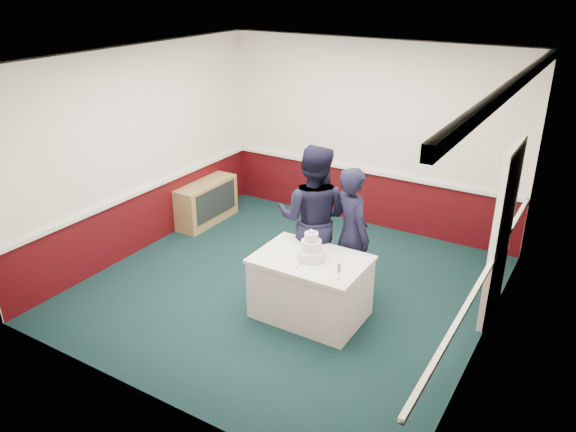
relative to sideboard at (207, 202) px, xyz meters
The scene contains 9 objects.
ground 2.57m from the sideboard, 26.71° to the right, with size 5.00×5.00×0.00m, color #132E2E.
room_shell 2.91m from the sideboard, 12.80° to the right, with size 5.00×5.00×3.00m.
sideboard is the anchor object (origin of this frame).
cake_table 3.25m from the sideboard, 28.68° to the right, with size 1.32×0.92×0.79m.
wedding_cake 3.30m from the sideboard, 28.68° to the right, with size 0.35×0.35×0.36m.
cake_knife 3.36m from the sideboard, 31.95° to the right, with size 0.01×0.22×0.01m, color silver.
champagne_flute 3.87m from the sideboard, 28.76° to the right, with size 0.05×0.05×0.21m.
person_man 2.77m from the sideboard, 20.20° to the right, with size 0.96×0.75×1.97m, color black.
person_woman 3.23m from the sideboard, 16.15° to the right, with size 0.64×0.42×1.76m, color black.
Camera 1 is at (3.38, -5.57, 3.90)m, focal length 35.00 mm.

